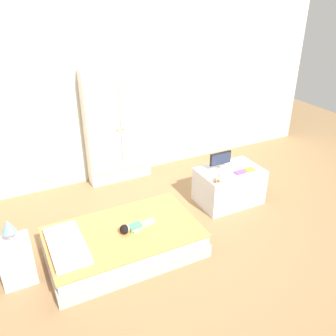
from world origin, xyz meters
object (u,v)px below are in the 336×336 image
wardrobe (117,126)px  rocking_horse_toy (218,178)px  nightstand (17,261)px  doll (131,228)px  tv_stand (229,186)px  book_purple (240,172)px  book_yellow (250,170)px  tv_monitor (220,159)px  table_lamp (8,227)px  bed (124,242)px

wardrobe → rocking_horse_toy: size_ratio=14.40×
nightstand → rocking_horse_toy: bearing=1.5°
doll → tv_stand: size_ratio=0.51×
nightstand → book_purple: bearing=2.8°
doll → book_yellow: (1.64, 0.24, 0.15)m
nightstand → tv_monitor: (2.42, 0.33, 0.36)m
table_lamp → rocking_horse_toy: 2.22m
nightstand → book_purple: (2.58, 0.13, 0.24)m
table_lamp → bed: bearing=-5.1°
table_lamp → rocking_horse_toy: bearing=1.5°
doll → tv_monitor: bearing=18.3°
bed → book_yellow: bearing=7.2°
bed → nightstand: (-1.01, 0.09, 0.08)m
nightstand → tv_monitor: bearing=7.7°
tv_stand → book_yellow: 0.33m
nightstand → bed: bearing=-5.1°
book_yellow → nightstand: bearing=-177.3°
book_yellow → table_lamp: bearing=-177.3°
doll → wardrobe: wardrobe is taller
tv_stand → book_purple: 0.26m
tv_monitor → book_yellow: size_ratio=2.56×
tv_stand → nightstand: bearing=-174.5°
wardrobe → tv_monitor: wardrobe is taller
bed → table_lamp: table_lamp is taller
tv_monitor → nightstand: bearing=-172.3°
nightstand → wardrobe: (1.51, 1.43, 0.56)m
bed → doll: doll is taller
bed → tv_stand: bearing=12.4°
nightstand → tv_monitor: size_ratio=1.48×
wardrobe → book_purple: 1.71m
nightstand → table_lamp: (0.00, -0.00, 0.38)m
rocking_horse_toy → book_purple: rocking_horse_toy is taller
doll → nightstand: 1.09m
doll → rocking_horse_toy: (1.13, 0.17, 0.19)m
bed → book_yellow: size_ratio=13.50×
doll → book_yellow: 1.67m
doll → table_lamp: table_lamp is taller
book_purple → book_yellow: book_yellow is taller
table_lamp → book_purple: table_lamp is taller
rocking_horse_toy → book_yellow: (0.51, 0.07, -0.04)m
book_yellow → book_purple: bearing=180.0°
table_lamp → book_yellow: size_ratio=2.11×
nightstand → wardrobe: size_ratio=0.27×
nightstand → book_yellow: (2.72, 0.13, 0.24)m
book_purple → rocking_horse_toy: bearing=-169.4°
nightstand → tv_stand: tv_stand is taller
doll → wardrobe: bearing=74.3°
doll → book_purple: 1.52m
bed → book_purple: book_purple is taller
book_yellow → bed: bearing=-172.8°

